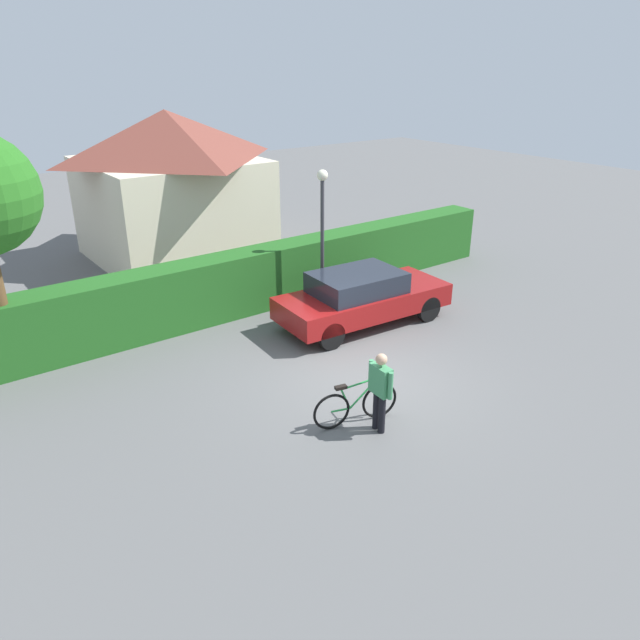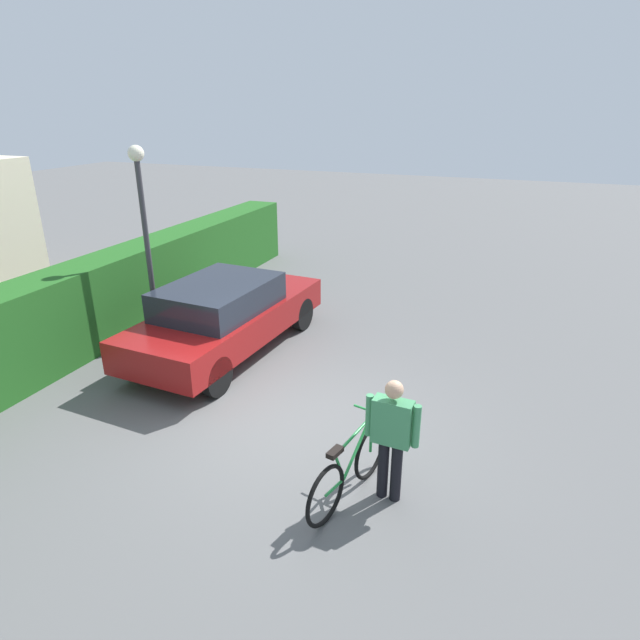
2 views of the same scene
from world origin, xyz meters
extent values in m
plane|color=#5A5A5A|center=(0.00, 0.00, 0.00)|extent=(60.00, 60.00, 0.00)
cube|color=#215A1E|center=(0.00, 4.75, 0.81)|extent=(16.98, 0.90, 1.63)
cube|color=beige|center=(0.50, 10.32, 1.64)|extent=(5.09, 5.19, 3.28)
pyramid|color=brown|center=(0.50, 10.32, 4.04)|extent=(5.35, 5.45, 1.51)
cube|color=maroon|center=(1.88, 2.19, 0.62)|extent=(4.55, 2.05, 0.56)
cube|color=#1E232D|center=(1.66, 2.20, 1.15)|extent=(2.28, 1.69, 0.51)
cylinder|color=black|center=(3.44, 2.87, 0.34)|extent=(0.68, 0.23, 0.67)
cylinder|color=black|center=(3.33, 1.30, 0.34)|extent=(0.68, 0.23, 0.67)
cylinder|color=black|center=(0.42, 3.08, 0.34)|extent=(0.68, 0.23, 0.67)
cylinder|color=black|center=(0.32, 1.51, 0.34)|extent=(0.68, 0.23, 0.67)
torus|color=black|center=(-0.75, -1.35, 0.36)|extent=(0.72, 0.22, 0.72)
torus|color=black|center=(-1.71, -1.12, 0.36)|extent=(0.72, 0.22, 0.72)
cylinder|color=#268C3F|center=(-1.05, -1.28, 0.63)|extent=(0.63, 0.18, 0.59)
cylinder|color=#268C3F|center=(-1.44, -1.18, 0.57)|extent=(0.23, 0.09, 0.47)
cylinder|color=#268C3F|center=(-1.17, -1.25, 0.82)|extent=(0.75, 0.21, 0.12)
cylinder|color=#268C3F|center=(-1.53, -1.16, 0.35)|extent=(0.38, 0.12, 0.05)
cylinder|color=#268C3F|center=(-0.75, -1.35, 0.64)|extent=(0.04, 0.04, 0.55)
cube|color=black|center=(-1.54, -1.16, 0.83)|extent=(0.24, 0.15, 0.06)
cylinder|color=#268C3F|center=(-0.75, -1.35, 0.94)|extent=(0.14, 0.49, 0.03)
cylinder|color=black|center=(-1.04, -1.59, 0.39)|extent=(0.13, 0.13, 0.77)
cylinder|color=black|center=(-1.05, -1.75, 0.39)|extent=(0.13, 0.13, 0.77)
cube|color=#3F8C59|center=(-1.05, -1.67, 1.05)|extent=(0.23, 0.46, 0.55)
sphere|color=tan|center=(-1.05, -1.67, 1.46)|extent=(0.21, 0.21, 0.21)
cylinder|color=#3F8C59|center=(-1.03, -1.40, 1.06)|extent=(0.09, 0.09, 0.52)
cylinder|color=#3F8C59|center=(-1.07, -1.94, 1.06)|extent=(0.09, 0.09, 0.52)
cylinder|color=#38383D|center=(1.69, 3.68, 1.73)|extent=(0.10, 0.10, 3.45)
sphere|color=#F2EDCC|center=(1.69, 3.68, 3.57)|extent=(0.28, 0.28, 0.28)
cylinder|color=brown|center=(-5.89, 4.62, 1.58)|extent=(0.31, 0.31, 3.16)
camera|label=1|loc=(-7.52, -8.52, 6.29)|focal=33.92mm
camera|label=2|loc=(-6.17, -2.78, 4.36)|focal=30.17mm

